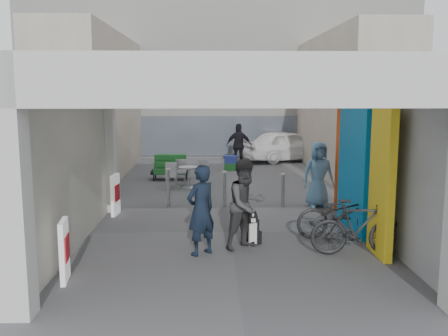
{
  "coord_description": "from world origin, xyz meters",
  "views": [
    {
      "loc": [
        -0.42,
        -10.43,
        3.02
      ],
      "look_at": [
        -0.1,
        1.0,
        1.24
      ],
      "focal_mm": 40.0,
      "sensor_mm": 36.0,
      "label": 1
    }
  ],
  "objects_px": {
    "cafe_set": "(186,177)",
    "border_collie": "(252,230)",
    "bicycle_front": "(342,214)",
    "bicycle_rear": "(358,228)",
    "produce_stand": "(170,170)",
    "man_crates": "(239,145)",
    "man_back_turned": "(246,204)",
    "man_with_dog": "(201,210)",
    "man_elderly": "(318,174)",
    "white_van": "(288,146)"
  },
  "relations": [
    {
      "from": "cafe_set",
      "to": "border_collie",
      "type": "xyz_separation_m",
      "value": [
        1.62,
        -6.1,
        -0.01
      ]
    },
    {
      "from": "border_collie",
      "to": "bicycle_front",
      "type": "height_order",
      "value": "bicycle_front"
    },
    {
      "from": "bicycle_front",
      "to": "bicycle_rear",
      "type": "distance_m",
      "value": 1.11
    },
    {
      "from": "produce_stand",
      "to": "man_crates",
      "type": "xyz_separation_m",
      "value": [
        2.51,
        2.78,
        0.53
      ]
    },
    {
      "from": "cafe_set",
      "to": "border_collie",
      "type": "height_order",
      "value": "cafe_set"
    },
    {
      "from": "man_crates",
      "to": "bicycle_rear",
      "type": "relative_size",
      "value": 0.99
    },
    {
      "from": "cafe_set",
      "to": "man_back_turned",
      "type": "height_order",
      "value": "man_back_turned"
    },
    {
      "from": "border_collie",
      "to": "cafe_set",
      "type": "bearing_deg",
      "value": 80.26
    },
    {
      "from": "man_back_turned",
      "to": "bicycle_rear",
      "type": "relative_size",
      "value": 0.99
    },
    {
      "from": "border_collie",
      "to": "produce_stand",
      "type": "bearing_deg",
      "value": 82.04
    },
    {
      "from": "produce_stand",
      "to": "bicycle_front",
      "type": "bearing_deg",
      "value": -78.45
    },
    {
      "from": "man_with_dog",
      "to": "bicycle_front",
      "type": "xyz_separation_m",
      "value": [
        2.9,
        0.99,
        -0.34
      ]
    },
    {
      "from": "man_with_dog",
      "to": "man_back_turned",
      "type": "xyz_separation_m",
      "value": [
        0.86,
        0.35,
        0.02
      ]
    },
    {
      "from": "bicycle_rear",
      "to": "produce_stand",
      "type": "bearing_deg",
      "value": 30.04
    },
    {
      "from": "man_elderly",
      "to": "cafe_set",
      "type": "bearing_deg",
      "value": 134.53
    },
    {
      "from": "bicycle_front",
      "to": "white_van",
      "type": "bearing_deg",
      "value": -8.53
    },
    {
      "from": "cafe_set",
      "to": "bicycle_front",
      "type": "height_order",
      "value": "bicycle_front"
    },
    {
      "from": "produce_stand",
      "to": "man_crates",
      "type": "distance_m",
      "value": 3.79
    },
    {
      "from": "produce_stand",
      "to": "man_with_dog",
      "type": "relative_size",
      "value": 0.77
    },
    {
      "from": "cafe_set",
      "to": "white_van",
      "type": "xyz_separation_m",
      "value": [
        4.14,
        5.72,
        0.39
      ]
    },
    {
      "from": "man_with_dog",
      "to": "bicycle_rear",
      "type": "bearing_deg",
      "value": 137.76
    },
    {
      "from": "man_with_dog",
      "to": "bicycle_front",
      "type": "height_order",
      "value": "man_with_dog"
    },
    {
      "from": "cafe_set",
      "to": "man_elderly",
      "type": "height_order",
      "value": "man_elderly"
    },
    {
      "from": "man_with_dog",
      "to": "white_van",
      "type": "bearing_deg",
      "value": -145.62
    },
    {
      "from": "border_collie",
      "to": "bicycle_rear",
      "type": "distance_m",
      "value": 2.04
    },
    {
      "from": "man_crates",
      "to": "bicycle_front",
      "type": "bearing_deg",
      "value": 107.18
    },
    {
      "from": "cafe_set",
      "to": "bicycle_rear",
      "type": "xyz_separation_m",
      "value": [
        3.51,
        -6.82,
        0.24
      ]
    },
    {
      "from": "man_back_turned",
      "to": "man_elderly",
      "type": "xyz_separation_m",
      "value": [
        2.14,
        3.49,
        -0.01
      ]
    },
    {
      "from": "cafe_set",
      "to": "bicycle_rear",
      "type": "height_order",
      "value": "bicycle_rear"
    },
    {
      "from": "man_back_turned",
      "to": "white_van",
      "type": "height_order",
      "value": "man_back_turned"
    },
    {
      "from": "man_elderly",
      "to": "man_with_dog",
      "type": "bearing_deg",
      "value": -135.12
    },
    {
      "from": "produce_stand",
      "to": "white_van",
      "type": "relative_size",
      "value": 0.33
    },
    {
      "from": "produce_stand",
      "to": "border_collie",
      "type": "height_order",
      "value": "produce_stand"
    },
    {
      "from": "cafe_set",
      "to": "man_back_turned",
      "type": "bearing_deg",
      "value": -76.93
    },
    {
      "from": "man_back_turned",
      "to": "bicycle_front",
      "type": "relative_size",
      "value": 0.9
    },
    {
      "from": "bicycle_front",
      "to": "white_van",
      "type": "xyz_separation_m",
      "value": [
        0.62,
        11.44,
        0.17
      ]
    },
    {
      "from": "man_back_turned",
      "to": "man_crates",
      "type": "height_order",
      "value": "man_back_turned"
    },
    {
      "from": "cafe_set",
      "to": "man_with_dog",
      "type": "distance_m",
      "value": 6.75
    },
    {
      "from": "produce_stand",
      "to": "man_back_turned",
      "type": "xyz_separation_m",
      "value": [
        2.06,
        -7.62,
        0.53
      ]
    },
    {
      "from": "produce_stand",
      "to": "man_with_dog",
      "type": "bearing_deg",
      "value": -100.3
    },
    {
      "from": "border_collie",
      "to": "man_elderly",
      "type": "bearing_deg",
      "value": 33.64
    },
    {
      "from": "cafe_set",
      "to": "white_van",
      "type": "relative_size",
      "value": 0.34
    },
    {
      "from": "man_with_dog",
      "to": "man_back_turned",
      "type": "height_order",
      "value": "man_back_turned"
    },
    {
      "from": "bicycle_rear",
      "to": "man_with_dog",
      "type": "bearing_deg",
      "value": 90.75
    },
    {
      "from": "produce_stand",
      "to": "man_crates",
      "type": "bearing_deg",
      "value": 29.03
    },
    {
      "from": "man_crates",
      "to": "white_van",
      "type": "height_order",
      "value": "man_crates"
    },
    {
      "from": "man_with_dog",
      "to": "man_back_turned",
      "type": "bearing_deg",
      "value": 162.11
    },
    {
      "from": "bicycle_rear",
      "to": "white_van",
      "type": "xyz_separation_m",
      "value": [
        0.62,
        12.55,
        0.15
      ]
    },
    {
      "from": "border_collie",
      "to": "man_elderly",
      "type": "xyz_separation_m",
      "value": [
        2.0,
        3.23,
        0.58
      ]
    },
    {
      "from": "man_with_dog",
      "to": "border_collie",
      "type": "bearing_deg",
      "value": 171.15
    }
  ]
}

